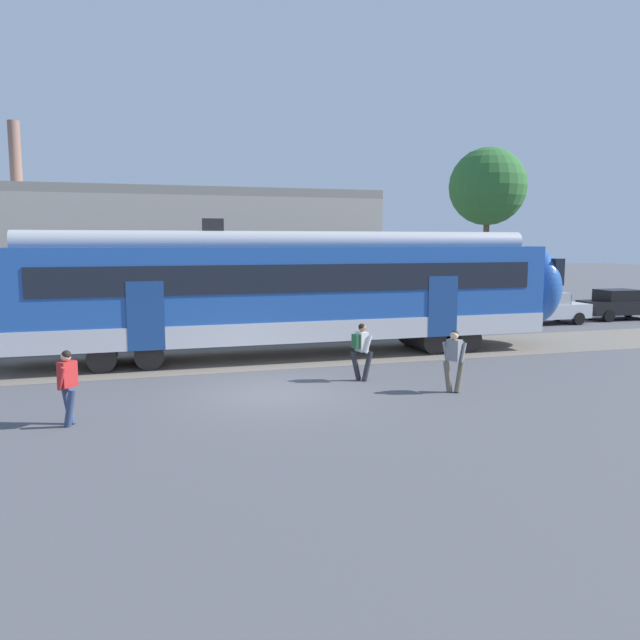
{
  "coord_description": "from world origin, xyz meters",
  "views": [
    {
      "loc": [
        -3.4,
        -15.81,
        3.98
      ],
      "look_at": [
        1.94,
        2.26,
        1.6
      ],
      "focal_mm": 35.0,
      "sensor_mm": 36.0,
      "label": 1
    }
  ],
  "objects_px": {
    "pedestrian_red": "(68,382)",
    "pedestrian_grey": "(455,356)",
    "parked_car_black": "(619,304)",
    "pedestrian_white": "(361,347)",
    "parked_car_silver": "(546,308)",
    "commuter_train": "(24,298)"
  },
  "relations": [
    {
      "from": "pedestrian_white",
      "to": "pedestrian_grey",
      "type": "relative_size",
      "value": 1.0
    },
    {
      "from": "pedestrian_grey",
      "to": "parked_car_black",
      "type": "height_order",
      "value": "pedestrian_grey"
    },
    {
      "from": "pedestrian_red",
      "to": "pedestrian_white",
      "type": "distance_m",
      "value": 7.95
    },
    {
      "from": "pedestrian_white",
      "to": "pedestrian_red",
      "type": "bearing_deg",
      "value": -162.93
    },
    {
      "from": "pedestrian_red",
      "to": "parked_car_silver",
      "type": "xyz_separation_m",
      "value": [
        20.51,
        11.48,
        -0.18
      ]
    },
    {
      "from": "pedestrian_white",
      "to": "parked_car_black",
      "type": "height_order",
      "value": "pedestrian_white"
    },
    {
      "from": "parked_car_silver",
      "to": "parked_car_black",
      "type": "bearing_deg",
      "value": 5.53
    },
    {
      "from": "commuter_train",
      "to": "parked_car_black",
      "type": "bearing_deg",
      "value": 11.06
    },
    {
      "from": "pedestrian_white",
      "to": "parked_car_black",
      "type": "xyz_separation_m",
      "value": [
        17.59,
        9.6,
        -0.21
      ]
    },
    {
      "from": "parked_car_black",
      "to": "pedestrian_grey",
      "type": "bearing_deg",
      "value": -143.53
    },
    {
      "from": "commuter_train",
      "to": "parked_car_black",
      "type": "distance_m",
      "value": 27.57
    },
    {
      "from": "pedestrian_red",
      "to": "pedestrian_white",
      "type": "height_order",
      "value": "same"
    },
    {
      "from": "parked_car_black",
      "to": "pedestrian_red",
      "type": "bearing_deg",
      "value": -154.65
    },
    {
      "from": "pedestrian_red",
      "to": "pedestrian_white",
      "type": "bearing_deg",
      "value": 17.07
    },
    {
      "from": "commuter_train",
      "to": "pedestrian_white",
      "type": "xyz_separation_m",
      "value": [
        9.43,
        -4.32,
        -1.26
      ]
    },
    {
      "from": "pedestrian_red",
      "to": "pedestrian_grey",
      "type": "distance_m",
      "value": 9.5
    },
    {
      "from": "parked_car_silver",
      "to": "parked_car_black",
      "type": "relative_size",
      "value": 0.99
    },
    {
      "from": "parked_car_black",
      "to": "parked_car_silver",
      "type": "bearing_deg",
      "value": -174.47
    },
    {
      "from": "parked_car_silver",
      "to": "parked_car_black",
      "type": "height_order",
      "value": "same"
    },
    {
      "from": "pedestrian_red",
      "to": "pedestrian_grey",
      "type": "bearing_deg",
      "value": 2.02
    },
    {
      "from": "pedestrian_white",
      "to": "parked_car_black",
      "type": "bearing_deg",
      "value": 28.63
    },
    {
      "from": "pedestrian_red",
      "to": "parked_car_black",
      "type": "relative_size",
      "value": 0.41
    }
  ]
}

